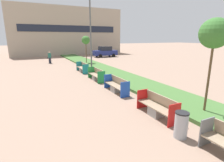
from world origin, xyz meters
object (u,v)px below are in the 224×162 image
at_px(street_lamp_post, 90,23).
at_px(parked_car_distant, 105,52).
at_px(bench_green_frame, 96,76).
at_px(litter_bin, 181,125).
at_px(pedestrian_walking, 50,57).
at_px(bench_blue_frame, 117,86).
at_px(sapling_tree_far, 86,40).
at_px(sapling_tree_near, 215,34).
at_px(bench_teal_frame, 83,68).
at_px(bench_red_frame, 157,108).

distance_m(street_lamp_post, parked_car_distant, 15.28).
distance_m(bench_green_frame, street_lamp_post, 5.25).
xyz_separation_m(litter_bin, pedestrian_walking, (-1.79, 20.82, 0.33)).
height_order(bench_blue_frame, sapling_tree_far, sapling_tree_far).
height_order(litter_bin, sapling_tree_near, sapling_tree_near).
height_order(litter_bin, pedestrian_walking, pedestrian_walking).
height_order(sapling_tree_far, pedestrian_walking, sapling_tree_far).
xyz_separation_m(bench_blue_frame, sapling_tree_near, (2.08, -4.73, 3.18)).
height_order(bench_teal_frame, pedestrian_walking, pedestrian_walking).
bearing_deg(bench_blue_frame, bench_green_frame, 90.01).
xyz_separation_m(bench_blue_frame, pedestrian_walking, (-2.21, 15.16, 0.43)).
height_order(bench_green_frame, bench_teal_frame, same).
xyz_separation_m(bench_blue_frame, bench_teal_frame, (-0.00, 7.39, -0.00)).
height_order(bench_green_frame, parked_car_distant, parked_car_distant).
distance_m(sapling_tree_far, pedestrian_walking, 5.48).
distance_m(sapling_tree_near, pedestrian_walking, 20.53).
xyz_separation_m(bench_teal_frame, sapling_tree_near, (2.08, -12.12, 3.18)).
bearing_deg(bench_red_frame, parked_car_distant, 71.53).
bearing_deg(sapling_tree_near, parked_car_distant, 76.70).
distance_m(bench_teal_frame, pedestrian_walking, 8.08).
bearing_deg(litter_bin, pedestrian_walking, 94.91).
xyz_separation_m(sapling_tree_near, pedestrian_walking, (-4.29, 19.89, -2.75)).
bearing_deg(bench_teal_frame, litter_bin, -91.84).
distance_m(bench_teal_frame, litter_bin, 13.06).
relative_size(bench_green_frame, pedestrian_walking, 1.45).
bearing_deg(pedestrian_walking, sapling_tree_far, -30.99).
bearing_deg(street_lamp_post, bench_blue_frame, -95.42).
bearing_deg(street_lamp_post, sapling_tree_near, -82.48).
distance_m(litter_bin, parked_car_distant, 26.34).
xyz_separation_m(bench_green_frame, sapling_tree_near, (2.08, -8.28, 3.18)).
bearing_deg(bench_green_frame, bench_blue_frame, -89.99).
relative_size(sapling_tree_far, pedestrian_walking, 2.26).
bearing_deg(parked_car_distant, sapling_tree_far, -128.55).
bearing_deg(pedestrian_walking, litter_bin, -85.09).
bearing_deg(bench_teal_frame, bench_green_frame, -89.99).
bearing_deg(bench_teal_frame, sapling_tree_far, 68.14).
distance_m(litter_bin, street_lamp_post, 12.85).
distance_m(pedestrian_walking, parked_car_distant, 10.84).
height_order(bench_green_frame, street_lamp_post, street_lamp_post).
xyz_separation_m(bench_red_frame, pedestrian_walking, (-2.21, 19.07, 0.43)).
bearing_deg(bench_green_frame, sapling_tree_near, -75.89).
bearing_deg(parked_car_distant, bench_green_frame, -114.71).
xyz_separation_m(bench_teal_frame, litter_bin, (-0.42, -13.05, 0.10)).
bearing_deg(bench_red_frame, bench_teal_frame, 89.99).
bearing_deg(litter_bin, bench_red_frame, 76.53).
relative_size(street_lamp_post, sapling_tree_far, 2.40).
bearing_deg(litter_bin, street_lamp_post, 85.13).
distance_m(bench_red_frame, sapling_tree_near, 3.89).
relative_size(bench_blue_frame, street_lamp_post, 0.27).
bearing_deg(pedestrian_walking, bench_teal_frame, -74.13).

